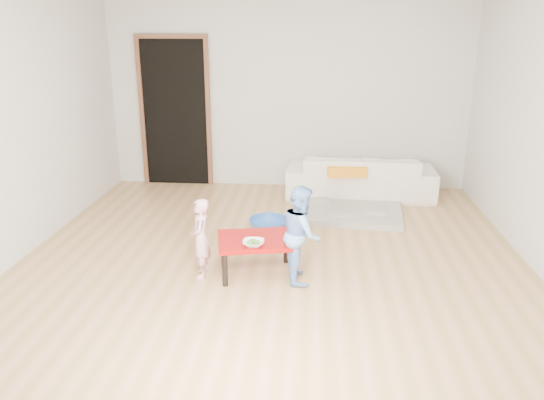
# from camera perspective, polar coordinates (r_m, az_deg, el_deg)

# --- Properties ---
(floor) EXTENTS (5.00, 5.00, 0.01)m
(floor) POSITION_cam_1_polar(r_m,az_deg,el_deg) (5.42, 0.17, -5.88)
(floor) COLOR #A38346
(floor) RESTS_ON ground
(back_wall) EXTENTS (5.00, 0.02, 2.60)m
(back_wall) POSITION_cam_1_polar(r_m,az_deg,el_deg) (7.50, 1.72, 11.22)
(back_wall) COLOR silver
(back_wall) RESTS_ON floor
(left_wall) EXTENTS (0.02, 5.00, 2.60)m
(left_wall) POSITION_cam_1_polar(r_m,az_deg,el_deg) (5.79, -25.54, 7.38)
(left_wall) COLOR silver
(left_wall) RESTS_ON floor
(doorway) EXTENTS (1.02, 0.08, 2.11)m
(doorway) POSITION_cam_1_polar(r_m,az_deg,el_deg) (7.77, -10.33, 9.13)
(doorway) COLOR brown
(doorway) RESTS_ON back_wall
(sofa) EXTENTS (1.99, 0.82, 0.57)m
(sofa) POSITION_cam_1_polar(r_m,az_deg,el_deg) (7.27, 9.43, 2.61)
(sofa) COLOR white
(sofa) RESTS_ON floor
(cushion) EXTENTS (0.54, 0.50, 0.13)m
(cushion) POSITION_cam_1_polar(r_m,az_deg,el_deg) (6.98, 7.87, 3.36)
(cushion) COLOR orange
(cushion) RESTS_ON sofa
(red_table) EXTENTS (0.80, 0.66, 0.35)m
(red_table) POSITION_cam_1_polar(r_m,az_deg,el_deg) (4.96, -1.63, -6.04)
(red_table) COLOR #950908
(red_table) RESTS_ON floor
(bowl) EXTENTS (0.19, 0.19, 0.05)m
(bowl) POSITION_cam_1_polar(r_m,az_deg,el_deg) (4.72, -2.01, -4.66)
(bowl) COLOR white
(bowl) RESTS_ON red_table
(broccoli) EXTENTS (0.12, 0.12, 0.06)m
(broccoli) POSITION_cam_1_polar(r_m,az_deg,el_deg) (4.72, -2.01, -4.61)
(broccoli) COLOR #2D5919
(broccoli) RESTS_ON red_table
(child_pink) EXTENTS (0.22, 0.30, 0.75)m
(child_pink) POSITION_cam_1_polar(r_m,az_deg,el_deg) (4.88, -7.70, -4.10)
(child_pink) COLOR #DF6584
(child_pink) RESTS_ON floor
(child_blue) EXTENTS (0.39, 0.47, 0.89)m
(child_blue) POSITION_cam_1_polar(r_m,az_deg,el_deg) (4.76, 3.19, -3.64)
(child_blue) COLOR #5C96D5
(child_blue) RESTS_ON floor
(basin) EXTENTS (0.44, 0.44, 0.14)m
(basin) POSITION_cam_1_polar(r_m,az_deg,el_deg) (6.02, -0.35, -2.65)
(basin) COLOR #2E5FB1
(basin) RESTS_ON floor
(blanket) EXTENTS (1.44, 1.24, 0.07)m
(blanket) POSITION_cam_1_polar(r_m,az_deg,el_deg) (6.66, 8.04, -1.07)
(blanket) COLOR #A19C8E
(blanket) RESTS_ON floor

